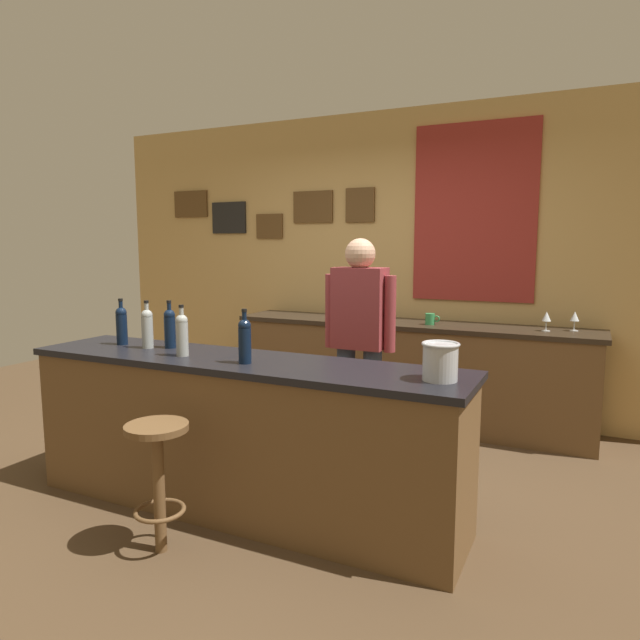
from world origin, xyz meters
The scene contains 15 objects.
ground_plane centered at (0.00, 0.00, 0.00)m, with size 10.00×10.00×0.00m, color #4C3823.
back_wall centered at (0.01, 2.03, 1.42)m, with size 6.00×0.09×2.80m.
bar_counter centered at (0.00, -0.40, 0.46)m, with size 2.72×0.60×0.92m.
side_counter centered at (0.40, 1.65, 0.45)m, with size 3.16×0.56×0.90m.
bartender centered at (0.38, 0.52, 0.94)m, with size 0.52×0.21×1.62m.
bar_stool centered at (-0.11, -0.98, 0.46)m, with size 0.32×0.32×0.68m.
wine_bottle_a centered at (-0.96, -0.34, 1.06)m, with size 0.07×0.07×0.31m.
wine_bottle_b centered at (-0.71, -0.37, 1.06)m, with size 0.07×0.07×0.31m.
wine_bottle_c centered at (-0.59, -0.30, 1.06)m, with size 0.07×0.07×0.31m.
wine_bottle_d centered at (-0.35, -0.47, 1.06)m, with size 0.07×0.07×0.31m.
wine_bottle_e centered at (0.10, -0.49, 1.06)m, with size 0.07×0.07×0.31m.
ice_bucket centered at (1.18, -0.41, 1.02)m, with size 0.19×0.19×0.19m.
wine_glass_a centered at (1.52, 1.64, 1.01)m, with size 0.07×0.07×0.16m.
wine_glass_b centered at (1.72, 1.74, 1.01)m, with size 0.07×0.07×0.16m.
coffee_mug centered at (0.61, 1.60, 0.95)m, with size 0.13×0.08×0.09m.
Camera 1 is at (1.82, -3.09, 1.58)m, focal length 31.68 mm.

